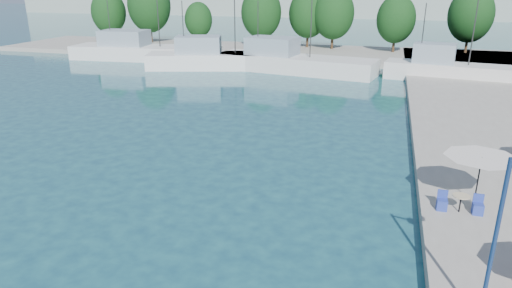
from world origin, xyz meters
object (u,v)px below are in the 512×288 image
(trawler_01, at_px, (143,51))
(trawler_04, at_px, (449,71))
(trawler_02, at_px, (217,59))
(trawler_03, at_px, (290,62))
(umbrella_white, at_px, (481,163))

(trawler_01, relative_size, trawler_04, 1.45)
(trawler_02, height_order, trawler_03, same)
(trawler_02, xyz_separation_m, umbrella_white, (23.96, -31.67, 1.47))
(trawler_02, bearing_deg, trawler_01, 147.23)
(trawler_01, bearing_deg, umbrella_white, -49.31)
(trawler_01, height_order, trawler_04, same)
(trawler_03, distance_m, trawler_04, 17.12)
(trawler_01, relative_size, umbrella_white, 6.54)
(trawler_02, distance_m, trawler_04, 26.01)
(trawler_03, bearing_deg, trawler_01, -178.51)
(trawler_01, xyz_separation_m, trawler_03, (20.89, -3.19, 0.00))
(trawler_04, distance_m, umbrella_white, 31.40)
(trawler_02, bearing_deg, umbrella_white, -69.14)
(trawler_03, height_order, umbrella_white, trawler_03)
(trawler_01, bearing_deg, trawler_03, -13.58)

